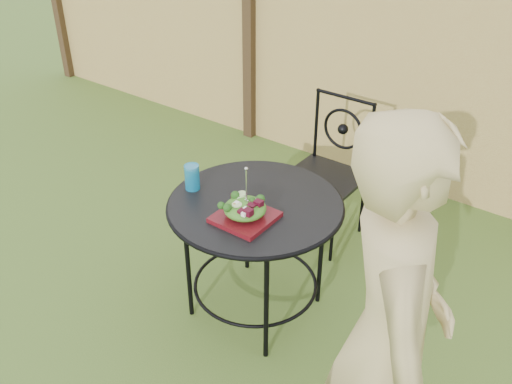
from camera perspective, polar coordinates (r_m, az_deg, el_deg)
ground at (r=3.23m, az=-5.34°, el=-14.17°), size 60.00×60.00×0.00m
fence at (r=4.35m, az=13.87°, el=12.53°), size 8.00×0.12×1.90m
patio_table at (r=3.02m, az=-0.06°, el=-3.26°), size 0.92×0.92×0.72m
patio_chair at (r=3.73m, az=7.27°, el=2.44°), size 0.46×0.46×0.95m
diner at (r=2.08m, az=13.09°, el=-14.12°), size 0.67×0.74×1.71m
salad_plate at (r=2.80m, az=-1.10°, el=-2.54°), size 0.27×0.27×0.02m
salad at (r=2.78m, az=-1.11°, el=-1.65°), size 0.21×0.21×0.08m
fork at (r=2.70m, az=-0.97°, el=0.58°), size 0.01×0.01×0.18m
drinking_glass at (r=3.04m, az=-6.41°, el=1.49°), size 0.08×0.08×0.14m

